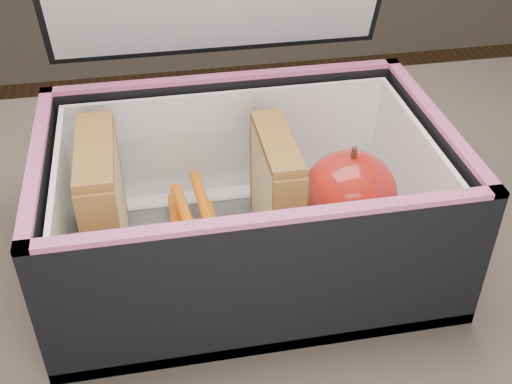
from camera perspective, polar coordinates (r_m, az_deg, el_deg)
kitchen_table at (r=0.62m, az=4.93°, el=-14.54°), size 1.20×0.80×0.75m
lunch_bag at (r=0.54m, az=-0.95°, el=0.16°), size 0.33×0.29×0.33m
plastic_tub at (r=0.54m, az=-5.61°, el=-2.08°), size 0.19×0.14×0.08m
sandwich_left at (r=0.53m, az=-13.37°, el=-1.15°), size 0.03×0.10×0.11m
sandwich_right at (r=0.54m, az=1.79°, el=0.11°), size 0.03×0.09×0.10m
carrot_sticks at (r=0.56m, az=-5.81°, el=-3.03°), size 0.05×0.14×0.03m
paper_napkin at (r=0.58m, az=8.33°, el=-3.44°), size 0.10×0.10×0.01m
red_apple at (r=0.56m, az=8.32°, el=-0.16°), size 0.10×0.10×0.09m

